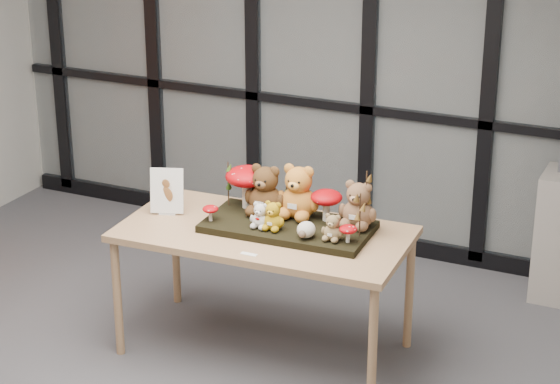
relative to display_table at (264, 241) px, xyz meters
The scene contains 22 objects.
room_shell 1.32m from the display_table, 119.98° to the right, with size 5.00×5.00×5.00m.
glass_partition 1.89m from the display_table, 104.85° to the left, with size 4.90×0.06×2.78m.
display_table is the anchor object (origin of this frame).
diorama_tray 0.16m from the display_table, 29.16° to the left, with size 0.95×0.48×0.04m, color black.
bear_pooh_yellow 0.36m from the display_table, 54.79° to the left, with size 0.27×0.24×0.35m, color orange, non-canonical shape.
bear_brown_medium 0.32m from the display_table, 111.69° to the left, with size 0.25×0.23×0.33m, color #4A2D15, non-canonical shape.
bear_tan_back 0.59m from the display_table, 21.73° to the left, with size 0.23×0.21×0.30m, color brown, non-canonical shape.
bear_small_yellow 0.22m from the display_table, 28.98° to the right, with size 0.14×0.13×0.19m, color #B68A10, non-canonical shape.
bear_white_bow 0.20m from the display_table, 86.28° to the right, with size 0.13×0.11×0.16m, color silver, non-canonical shape.
bear_beige_small 0.48m from the display_table, ahead, with size 0.13×0.12×0.17m, color olive, non-canonical shape.
plush_cream_hedgehog 0.34m from the display_table, 14.06° to the right, with size 0.08×0.07×0.10m, color beige, non-canonical shape.
mushroom_back_left 0.37m from the display_table, 136.90° to the left, with size 0.25×0.25×0.28m, color #A2050A, non-canonical shape.
mushroom_back_right 0.42m from the display_table, 33.52° to the left, with size 0.18×0.18×0.20m, color #A2050A, non-canonical shape.
mushroom_front_left 0.35m from the display_table, 164.81° to the right, with size 0.09×0.09×0.10m, color #A2050A, non-canonical shape.
mushroom_front_right 0.55m from the display_table, ahead, with size 0.10×0.10×0.11m, color #A2050A, non-canonical shape.
sprig_green_far_left 0.44m from the display_table, 151.49° to the left, with size 0.05×0.05×0.27m, color #1A330B, non-canonical shape.
sprig_green_mid_left 0.36m from the display_table, 124.03° to the left, with size 0.05×0.05×0.25m, color #1A330B, non-canonical shape.
sprig_dry_far_right 0.64m from the display_table, 19.28° to the left, with size 0.05×0.05×0.34m, color brown, non-canonical shape.
sprig_dry_mid_right 0.61m from the display_table, ahead, with size 0.05×0.05×0.26m, color brown, non-canonical shape.
sprig_green_centre 0.33m from the display_table, 83.43° to the left, with size 0.05×0.05×0.21m, color #1A330B, non-canonical shape.
sign_holder 0.66m from the display_table, behind, with size 0.20×0.12×0.28m.
label_card 0.34m from the display_table, 78.52° to the right, with size 0.09×0.03×0.00m, color white.
Camera 1 is at (2.78, -4.04, 3.08)m, focal length 65.00 mm.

